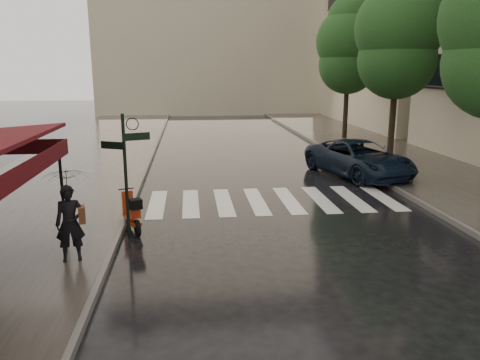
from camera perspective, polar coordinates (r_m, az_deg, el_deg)
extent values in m
plane|color=black|center=(9.25, -8.00, -13.15)|extent=(120.00, 120.00, 0.00)
cube|color=#38332D|center=(21.25, -19.34, 1.54)|extent=(6.00, 60.00, 0.12)
cube|color=#38332D|center=(22.93, 19.45, 2.34)|extent=(5.50, 60.00, 0.12)
cube|color=#595651|center=(20.76, -11.12, 1.82)|extent=(0.12, 60.00, 0.16)
cube|color=#595651|center=(21.87, 12.81, 2.31)|extent=(0.12, 60.00, 0.16)
cube|color=silver|center=(14.90, -10.07, -2.89)|extent=(0.50, 3.20, 0.01)
cube|color=silver|center=(14.86, -6.03, -2.80)|extent=(0.50, 3.20, 0.01)
cube|color=silver|center=(14.90, -1.98, -2.69)|extent=(0.50, 3.20, 0.01)
cube|color=silver|center=(15.01, 2.02, -2.57)|extent=(0.50, 3.20, 0.01)
cube|color=silver|center=(15.19, 5.95, -2.44)|extent=(0.50, 3.20, 0.01)
cube|color=silver|center=(15.44, 9.76, -2.30)|extent=(0.50, 3.20, 0.01)
cube|color=silver|center=(15.76, 13.44, -2.16)|extent=(0.50, 3.20, 0.01)
cube|color=silver|center=(16.14, 16.95, -2.02)|extent=(0.50, 3.20, 0.01)
cube|color=#4C0A11|center=(8.48, -25.89, 0.05)|extent=(0.04, 7.00, 0.35)
cylinder|color=black|center=(11.78, -20.83, -1.38)|extent=(0.07, 0.07, 2.35)
cylinder|color=black|center=(11.68, -13.74, 0.28)|extent=(0.08, 0.08, 3.10)
cube|color=black|center=(11.46, -12.52, 5.19)|extent=(0.62, 0.26, 0.18)
cube|color=black|center=(11.57, -15.33, 4.11)|extent=(0.56, 0.29, 0.18)
cube|color=#B8AE8D|center=(46.74, -3.15, 20.47)|extent=(22.00, 6.00, 20.00)
cylinder|color=black|center=(22.32, 18.15, 8.13)|extent=(0.28, 0.28, 4.48)
sphere|color=#163E18|center=(22.26, 18.56, 13.67)|extent=(3.40, 3.40, 3.40)
sphere|color=#163E18|center=(22.33, 18.82, 17.15)|extent=(3.80, 3.80, 3.80)
cylinder|color=black|center=(28.90, 12.81, 9.36)|extent=(0.28, 0.28, 4.37)
sphere|color=#163E18|center=(28.85, 13.02, 13.53)|extent=(3.40, 3.40, 3.40)
sphere|color=#163E18|center=(28.89, 13.17, 16.16)|extent=(3.80, 3.80, 3.80)
sphere|color=#163E18|center=(28.99, 13.30, 18.62)|extent=(2.60, 2.60, 2.60)
imported|color=black|center=(10.52, -20.00, -5.00)|extent=(0.67, 0.50, 1.65)
imported|color=black|center=(10.23, -20.51, 1.26)|extent=(1.15, 1.17, 0.89)
cube|color=#512A15|center=(10.46, -18.71, -3.99)|extent=(0.19, 0.33, 0.35)
cylinder|color=black|center=(12.13, -12.40, -5.74)|extent=(0.23, 0.43, 0.42)
cylinder|color=black|center=(13.15, -13.58, -4.30)|extent=(0.23, 0.43, 0.42)
cube|color=#9C280E|center=(12.64, -13.05, -4.66)|extent=(0.63, 1.17, 0.09)
cube|color=#9C280E|center=(12.35, -12.88, -3.77)|extent=(0.42, 0.55, 0.25)
cube|color=#9C280E|center=(12.92, -13.54, -2.74)|extent=(0.30, 0.20, 0.66)
cylinder|color=black|center=(12.90, -13.72, -1.05)|extent=(0.39, 0.17, 0.03)
cube|color=black|center=(11.97, -12.58, -2.86)|extent=(0.36, 0.35, 0.25)
imported|color=black|center=(19.05, 14.30, 2.56)|extent=(3.67, 5.50, 1.40)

